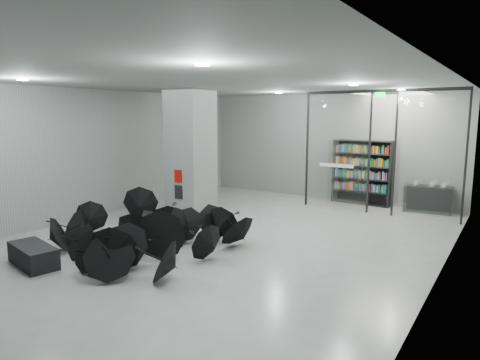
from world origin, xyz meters
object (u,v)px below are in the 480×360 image
Objects in this scene: shop_counter at (428,199)px; umbrella_cluster at (148,239)px; bench at (33,255)px; bookshelf at (362,172)px; column at (191,153)px.

shop_counter is 9.35m from umbrella_cluster.
bench is 2.46m from umbrella_cluster.
umbrella_cluster is at bearing -104.37° from bookshelf.
bookshelf is (3.85, 10.18, 0.93)m from bench.
column is 5.72m from bench.
umbrella_cluster reaches higher than shop_counter.
column reaches higher than bench.
umbrella_cluster is at bearing -126.89° from shop_counter.
column is at bearing 102.42° from bench.
umbrella_cluster is (1.52, -3.39, -1.69)m from column.
umbrella_cluster is (-2.48, -8.14, -0.85)m from bookshelf.
shop_counter is at bearing 36.63° from column.
bench is at bearing -88.49° from column.
column is 0.75× the size of umbrella_cluster.
umbrella_cluster is (-4.75, -8.05, -0.13)m from shop_counter.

